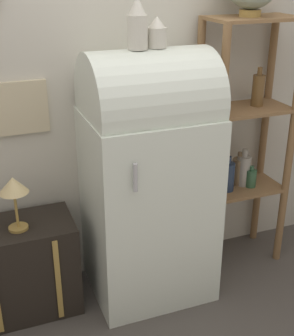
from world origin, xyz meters
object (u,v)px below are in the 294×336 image
refrigerator (149,175)px  desk_lamp (14,189)px  vase_center (157,33)px  suitcase_trunk (23,267)px  vase_left (137,25)px

refrigerator → desk_lamp: size_ratio=4.82×
refrigerator → vase_center: (0.05, 0.01, 0.82)m
suitcase_trunk → desk_lamp: (0.00, -0.04, 0.54)m
vase_left → vase_center: vase_left is taller
refrigerator → desk_lamp: refrigerator is taller
vase_left → desk_lamp: vase_left is taller
suitcase_trunk → vase_center: size_ratio=3.87×
refrigerator → vase_left: vase_left is taller
vase_center → desk_lamp: (-0.82, 0.02, -0.78)m
vase_left → vase_center: (0.11, 0.01, -0.05)m
refrigerator → suitcase_trunk: size_ratio=2.46×
vase_center → vase_left: bearing=-173.1°
vase_left → suitcase_trunk: bearing=173.9°
suitcase_trunk → vase_center: (0.82, -0.06, 1.32)m
vase_left → desk_lamp: bearing=177.4°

